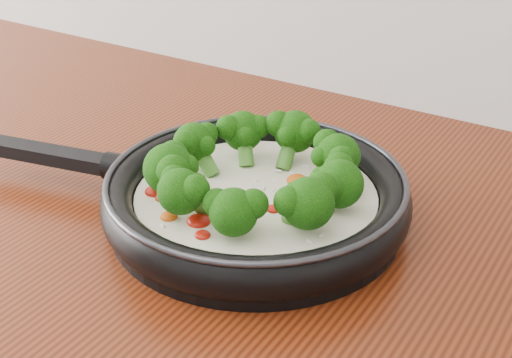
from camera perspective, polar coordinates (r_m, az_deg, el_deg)
The scene contains 1 object.
skillet at distance 0.74m, azimuth -0.19°, elevation -1.08°, with size 0.52×0.38×0.09m.
Camera 1 is at (0.48, 0.57, 1.30)m, focal length 50.38 mm.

